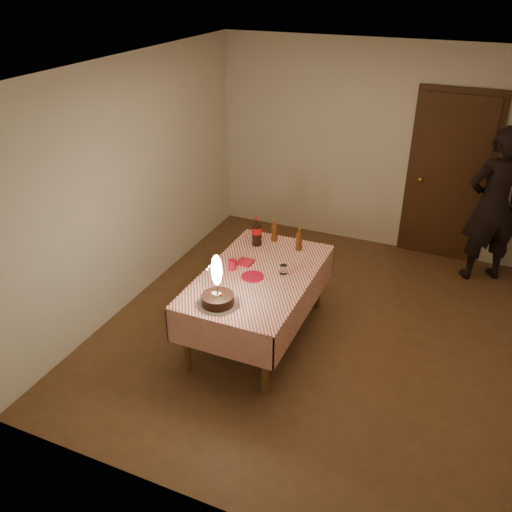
% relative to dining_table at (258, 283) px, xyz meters
% --- Properties ---
extents(ground, '(4.00, 4.50, 0.01)m').
position_rel_dining_table_xyz_m(ground, '(0.43, 0.31, -0.63)').
color(ground, brown).
rests_on(ground, ground).
extents(room_shell, '(4.04, 4.54, 2.62)m').
position_rel_dining_table_xyz_m(room_shell, '(0.47, 0.38, 1.03)').
color(room_shell, beige).
rests_on(room_shell, ground).
extents(dining_table, '(1.02, 1.72, 0.73)m').
position_rel_dining_table_xyz_m(dining_table, '(0.00, 0.00, 0.00)').
color(dining_table, brown).
rests_on(dining_table, ground).
extents(birthday_cake, '(0.36, 0.36, 0.49)m').
position_rel_dining_table_xyz_m(birthday_cake, '(-0.12, -0.61, 0.21)').
color(birthday_cake, white).
rests_on(birthday_cake, dining_table).
extents(red_plate, '(0.22, 0.22, 0.01)m').
position_rel_dining_table_xyz_m(red_plate, '(-0.03, -0.07, 0.10)').
color(red_plate, '#B90C2A').
rests_on(red_plate, dining_table).
extents(red_cup, '(0.08, 0.08, 0.10)m').
position_rel_dining_table_xyz_m(red_cup, '(-0.27, -0.01, 0.15)').
color(red_cup, '#B30C27').
rests_on(red_cup, dining_table).
extents(clear_cup, '(0.07, 0.07, 0.09)m').
position_rel_dining_table_xyz_m(clear_cup, '(0.22, 0.11, 0.14)').
color(clear_cup, silver).
rests_on(clear_cup, dining_table).
extents(napkin_stack, '(0.15, 0.15, 0.02)m').
position_rel_dining_table_xyz_m(napkin_stack, '(-0.20, 0.15, 0.11)').
color(napkin_stack, red).
rests_on(napkin_stack, dining_table).
extents(cola_bottle, '(0.10, 0.10, 0.32)m').
position_rel_dining_table_xyz_m(cola_bottle, '(-0.25, 0.56, 0.25)').
color(cola_bottle, black).
rests_on(cola_bottle, dining_table).
extents(amber_bottle_left, '(0.06, 0.06, 0.25)m').
position_rel_dining_table_xyz_m(amber_bottle_left, '(-0.12, 0.72, 0.22)').
color(amber_bottle_left, '#572B0E').
rests_on(amber_bottle_left, dining_table).
extents(amber_bottle_right, '(0.06, 0.06, 0.25)m').
position_rel_dining_table_xyz_m(amber_bottle_right, '(0.19, 0.63, 0.22)').
color(amber_bottle_right, '#572B0E').
rests_on(amber_bottle_right, dining_table).
extents(photographer, '(0.80, 0.71, 1.85)m').
position_rel_dining_table_xyz_m(photographer, '(1.98, 2.16, 0.30)').
color(photographer, black).
rests_on(photographer, ground).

